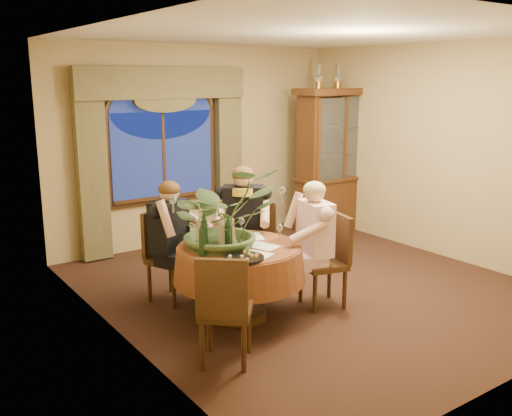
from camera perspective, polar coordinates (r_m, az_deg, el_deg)
floor at (r=6.64m, az=5.34°, el=-7.86°), size 5.00×5.00×0.00m
wall_back at (r=8.32m, az=-5.75°, el=6.30°), size 4.50×0.00×4.50m
wall_right at (r=7.92m, az=18.11°, el=5.40°), size 0.00×5.00×5.00m
ceiling at (r=6.22m, az=5.90°, el=17.02°), size 5.00×5.00×0.00m
window at (r=7.99m, az=-9.25°, el=5.21°), size 1.62×0.10×1.32m
arched_transom at (r=7.93m, az=-9.45°, el=10.80°), size 1.60×0.06×0.44m
drapery_left at (r=7.57m, az=-16.07°, el=3.54°), size 0.38×0.14×2.32m
drapery_right at (r=8.46m, az=-2.77°, el=4.96°), size 0.38×0.14×2.32m
swag_valance at (r=7.85m, az=-9.25°, el=12.25°), size 2.45×0.16×0.42m
dining_table at (r=5.68m, az=-1.66°, el=-7.41°), size 1.36×1.36×0.75m
china_cabinet at (r=8.93m, az=7.95°, el=4.74°), size 1.36×0.54×2.20m
oil_lamp_left at (r=8.58m, az=6.31°, el=12.96°), size 0.11×0.11×0.34m
oil_lamp_center at (r=8.84m, az=8.21°, el=12.90°), size 0.11×0.11×0.34m
oil_lamp_right at (r=9.11m, az=10.01°, el=12.83°), size 0.11×0.11×0.34m
chair_right at (r=5.98m, az=6.71°, el=-5.36°), size 0.51×0.51×0.96m
chair_back_right at (r=6.40m, az=-0.14°, el=-4.05°), size 0.59×0.59×0.96m
chair_back at (r=6.15m, az=-8.46°, el=-4.90°), size 0.55×0.55×0.96m
chair_front_left at (r=4.81m, az=-3.04°, el=-9.96°), size 0.59×0.59×0.96m
person_pink at (r=5.90m, az=5.91°, el=-3.68°), size 0.54×0.57×1.34m
person_back at (r=6.04m, az=-8.65°, el=-3.44°), size 0.62×0.60×1.32m
person_scarf at (r=6.35m, az=-1.27°, el=-2.04°), size 0.68×0.68×1.42m
stoneware_vase at (r=5.56m, az=-2.74°, el=-2.39°), size 0.14×0.14×0.26m
centerpiece_plant at (r=5.44m, az=-3.40°, el=2.99°), size 1.07×1.19×0.92m
olive_bowl at (r=5.57m, az=-0.89°, el=-3.51°), size 0.14×0.14×0.04m
cheese_platter at (r=5.15m, az=-1.22°, el=-5.01°), size 0.37×0.37×0.02m
wine_bottle_0 at (r=5.23m, az=-5.36°, el=-3.04°), size 0.07×0.07×0.33m
wine_bottle_1 at (r=5.52m, az=-5.23°, el=-2.17°), size 0.07×0.07×0.33m
wine_bottle_2 at (r=5.44m, az=-5.61°, el=-2.41°), size 0.07×0.07×0.33m
wine_bottle_3 at (r=5.42m, az=-2.77°, el=-2.42°), size 0.07×0.07×0.33m
wine_bottle_4 at (r=5.42m, az=-3.44°, el=-2.42°), size 0.07×0.07×0.33m
tasting_paper_0 at (r=5.53m, az=0.69°, el=-3.84°), size 0.30×0.35×0.00m
tasting_paper_1 at (r=5.85m, az=-0.38°, el=-2.88°), size 0.32×0.36×0.00m
tasting_paper_2 at (r=5.28m, az=-0.05°, el=-4.64°), size 0.31×0.36×0.00m
wine_glass_person_pink at (r=5.69m, az=2.38°, el=-2.46°), size 0.07×0.07×0.18m
wine_glass_person_back at (r=5.76m, az=-5.39°, el=-2.32°), size 0.07×0.07×0.18m
wine_glass_person_scarf at (r=5.95m, az=-1.46°, el=-1.77°), size 0.07×0.07×0.18m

